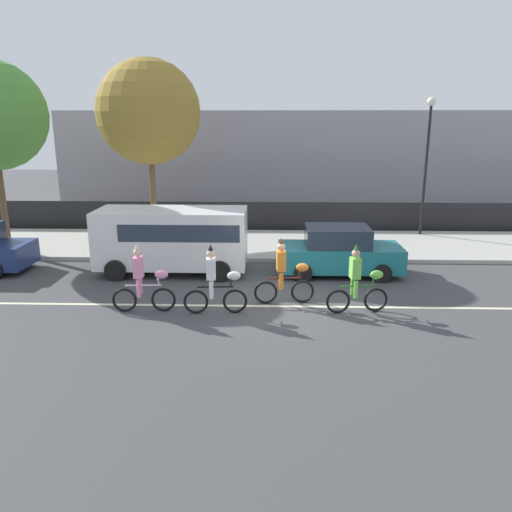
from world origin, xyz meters
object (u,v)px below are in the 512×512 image
parade_cyclist_lime (359,283)px  parked_car_teal (339,252)px  parade_cyclist_pink (143,282)px  street_lamp_post (428,146)px  parade_cyclist_zebra (216,284)px  parade_cyclist_orange (285,275)px  parked_van_white (174,236)px

parade_cyclist_lime → parked_car_teal: parade_cyclist_lime is taller
parade_cyclist_pink → street_lamp_post: 14.11m
parade_cyclist_zebra → parade_cyclist_lime: bearing=2.6°
parade_cyclist_pink → parade_cyclist_lime: bearing=1.0°
parade_cyclist_pink → street_lamp_post: bearing=42.7°
parade_cyclist_zebra → parked_car_teal: 5.27m
street_lamp_post → parade_cyclist_orange: bearing=-126.2°
parked_car_teal → parade_cyclist_pink: bearing=-147.6°
parked_van_white → street_lamp_post: (9.95, 5.64, 2.71)m
parade_cyclist_lime → parked_car_teal: bearing=91.0°
parked_car_teal → parade_cyclist_zebra: bearing=-135.5°
parade_cyclist_orange → parked_van_white: bearing=141.3°
parade_cyclist_orange → parked_van_white: 4.71m
parade_cyclist_zebra → parked_van_white: size_ratio=0.38×
street_lamp_post → parade_cyclist_lime: bearing=-115.1°
parade_cyclist_pink → parade_cyclist_lime: size_ratio=1.00×
parade_cyclist_orange → parade_cyclist_zebra: bearing=-156.0°
parade_cyclist_pink → parade_cyclist_orange: same height
parked_van_white → parade_cyclist_pink: bearing=-92.5°
parade_cyclist_lime → street_lamp_post: 10.67m
street_lamp_post → parade_cyclist_pink: bearing=-137.3°
parade_cyclist_orange → street_lamp_post: (6.28, 8.57, 3.15)m
parked_car_teal → parked_van_white: bearing=179.3°
street_lamp_post → parade_cyclist_zebra: bearing=-130.9°
parade_cyclist_orange → parade_cyclist_lime: size_ratio=1.00×
parade_cyclist_pink → parade_cyclist_lime: 5.78m
parade_cyclist_pink → parked_van_white: bearing=87.5°
parade_cyclist_orange → parked_car_teal: parade_cyclist_orange is taller
parade_cyclist_pink → street_lamp_post: size_ratio=0.33×
parade_cyclist_pink → parked_van_white: parked_van_white is taller
parade_cyclist_pink → parade_cyclist_orange: bearing=11.3°
parked_van_white → parked_car_teal: size_ratio=1.22×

